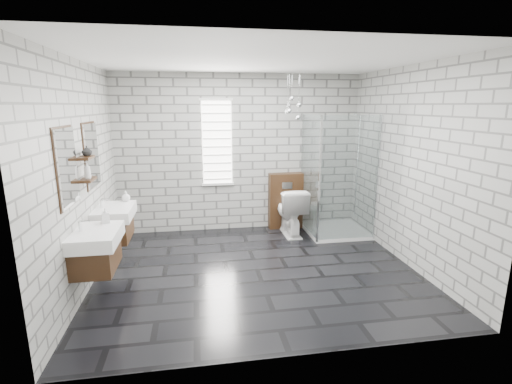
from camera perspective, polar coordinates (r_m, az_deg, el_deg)
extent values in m
cube|color=black|center=(5.13, 0.19, -11.97)|extent=(4.20, 3.60, 0.02)
cube|color=white|center=(4.67, 0.22, 19.80)|extent=(4.20, 3.60, 0.02)
cube|color=#A6A7A1|center=(6.49, -2.45, 5.90)|extent=(4.20, 0.02, 2.70)
cube|color=#A6A7A1|center=(2.99, 5.95, -2.84)|extent=(4.20, 0.02, 2.70)
cube|color=#A6A7A1|center=(4.84, -25.26, 2.15)|extent=(0.02, 3.60, 2.70)
cube|color=#A6A7A1|center=(5.47, 22.61, 3.54)|extent=(0.02, 3.60, 2.70)
cube|color=#392211|center=(4.50, -23.37, -9.09)|extent=(0.42, 0.62, 0.30)
cube|color=silver|center=(4.44, -20.87, -8.73)|extent=(0.02, 0.35, 0.01)
cube|color=white|center=(4.41, -23.32, -6.38)|extent=(0.47, 0.70, 0.15)
cylinder|color=silver|center=(4.42, -25.43, -4.74)|extent=(0.04, 0.04, 0.12)
cylinder|color=silver|center=(4.39, -24.87, -4.11)|extent=(0.10, 0.02, 0.02)
cube|color=white|center=(4.29, -27.07, 3.42)|extent=(0.03, 0.55, 0.80)
cube|color=#392211|center=(4.30, -27.22, 3.41)|extent=(0.01, 0.59, 0.84)
cube|color=#392211|center=(5.38, -20.97, -5.27)|extent=(0.42, 0.62, 0.30)
cube|color=silver|center=(5.33, -18.89, -4.92)|extent=(0.02, 0.35, 0.01)
cube|color=white|center=(5.31, -20.91, -2.96)|extent=(0.47, 0.70, 0.15)
cylinder|color=silver|center=(5.31, -22.67, -1.60)|extent=(0.04, 0.04, 0.12)
cylinder|color=silver|center=(5.29, -22.19, -1.06)|extent=(0.10, 0.02, 0.02)
cube|color=white|center=(5.21, -23.95, 5.20)|extent=(0.03, 0.55, 0.80)
cube|color=#392211|center=(5.21, -24.08, 5.20)|extent=(0.01, 0.59, 0.84)
cube|color=#392211|center=(4.78, -24.47, 1.73)|extent=(0.14, 0.30, 0.03)
cube|color=#392211|center=(4.74, -24.76, 4.81)|extent=(0.14, 0.30, 0.03)
cube|color=white|center=(6.41, -6.03, 7.55)|extent=(0.50, 0.02, 1.40)
cube|color=white|center=(6.36, -6.18, 14.00)|extent=(0.56, 0.04, 0.04)
cube|color=white|center=(6.50, -5.87, 1.21)|extent=(0.56, 0.04, 0.04)
cube|color=white|center=(6.48, -5.88, 1.98)|extent=(0.48, 0.01, 0.02)
cube|color=white|center=(6.45, -5.91, 3.20)|extent=(0.48, 0.01, 0.02)
cube|color=white|center=(6.43, -5.94, 4.43)|extent=(0.48, 0.01, 0.02)
cube|color=white|center=(6.41, -5.97, 5.67)|extent=(0.48, 0.01, 0.02)
cube|color=white|center=(6.39, -6.00, 6.91)|extent=(0.48, 0.01, 0.02)
cube|color=white|center=(6.38, -6.03, 8.16)|extent=(0.48, 0.01, 0.02)
cube|color=white|center=(6.37, -6.06, 9.41)|extent=(0.48, 0.01, 0.02)
cube|color=white|center=(6.36, -6.09, 10.67)|extent=(0.48, 0.01, 0.02)
cube|color=white|center=(6.36, -6.12, 11.93)|extent=(0.48, 0.01, 0.03)
cube|color=white|center=(6.36, -6.15, 13.19)|extent=(0.48, 0.01, 0.03)
cube|color=#392211|center=(6.69, 4.56, -1.33)|extent=(0.60, 0.20, 1.00)
cube|color=silver|center=(6.52, 4.83, 0.99)|extent=(0.18, 0.01, 0.12)
cube|color=white|center=(6.69, 12.01, -5.78)|extent=(1.00, 1.00, 0.06)
cube|color=silver|center=(6.00, 14.14, 1.81)|extent=(1.00, 0.01, 2.00)
cube|color=silver|center=(6.28, 8.27, 2.57)|extent=(0.01, 1.00, 2.00)
cube|color=silver|center=(5.82, 9.71, 1.69)|extent=(0.03, 0.03, 2.00)
cube|color=silver|center=(6.20, 18.22, 1.92)|extent=(0.03, 0.03, 2.00)
cylinder|color=silver|center=(6.78, 15.31, 3.63)|extent=(0.02, 0.02, 1.80)
cylinder|color=silver|center=(6.67, 15.16, 11.44)|extent=(0.14, 0.14, 0.02)
sphere|color=silver|center=(6.08, 5.10, 12.31)|extent=(0.09, 0.09, 0.09)
cylinder|color=silver|center=(6.09, 5.16, 15.42)|extent=(0.01, 0.01, 0.57)
sphere|color=silver|center=(6.13, 6.50, 11.32)|extent=(0.09, 0.09, 0.09)
cylinder|color=silver|center=(6.13, 6.60, 14.89)|extent=(0.01, 0.01, 0.67)
sphere|color=silver|center=(6.20, 5.51, 14.16)|extent=(0.09, 0.09, 0.09)
cylinder|color=silver|center=(6.21, 5.56, 16.29)|extent=(0.01, 0.01, 0.37)
sphere|color=silver|center=(6.17, 4.81, 12.29)|extent=(0.09, 0.09, 0.09)
cylinder|color=silver|center=(6.17, 4.88, 15.38)|extent=(0.01, 0.01, 0.58)
sphere|color=silver|center=(6.19, 6.64, 13.18)|extent=(0.09, 0.09, 0.09)
cylinder|color=silver|center=(6.20, 6.71, 15.79)|extent=(0.01, 0.01, 0.48)
imported|color=white|center=(6.38, 5.31, -2.91)|extent=(0.46, 0.81, 0.82)
imported|color=#B2B2B2|center=(4.60, -22.17, -3.33)|extent=(0.10, 0.10, 0.18)
imported|color=#B2B2B2|center=(5.53, -19.38, -0.61)|extent=(0.12, 0.12, 0.15)
imported|color=#B2B2B2|center=(4.74, -24.54, 3.07)|extent=(0.10, 0.10, 0.20)
imported|color=#B2B2B2|center=(4.77, -24.59, 5.78)|extent=(0.12, 0.12, 0.12)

